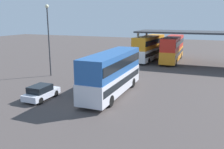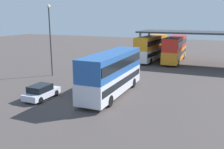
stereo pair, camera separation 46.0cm
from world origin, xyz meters
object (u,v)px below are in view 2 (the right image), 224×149
double_decker_near_canopy (151,47)px  lamppost_tall (50,33)px  double_decker_main (112,72)px  double_decker_mid_row (175,48)px  parked_hatchback (41,92)px

double_decker_near_canopy → lamppost_tall: (-8.87, -16.06, 3.17)m
double_decker_main → double_decker_near_canopy: (-1.48, 20.17, 0.07)m
double_decker_mid_row → lamppost_tall: 21.48m
double_decker_main → double_decker_mid_row: (2.40, 21.08, 0.04)m
double_decker_main → parked_hatchback: 6.91m
double_decker_mid_row → lamppost_tall: size_ratio=1.30×
lamppost_tall → double_decker_mid_row: bearing=53.1°
double_decker_main → double_decker_near_canopy: 20.22m
parked_hatchback → double_decker_near_canopy: size_ratio=0.35×
parked_hatchback → lamppost_tall: 10.60m
double_decker_near_canopy → double_decker_mid_row: 3.99m
double_decker_main → lamppost_tall: 11.61m
double_decker_mid_row → double_decker_near_canopy: bearing=102.0°
double_decker_main → lamppost_tall: bearing=67.5°
parked_hatchback → double_decker_near_canopy: (3.96, 24.11, 1.68)m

